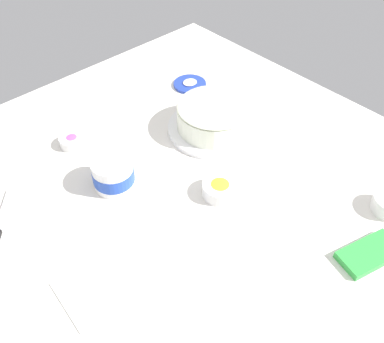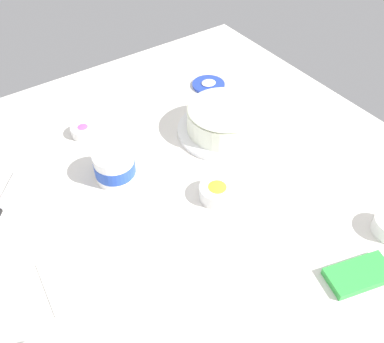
{
  "view_description": "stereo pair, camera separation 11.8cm",
  "coord_description": "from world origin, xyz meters",
  "views": [
    {
      "loc": [
        -0.46,
        -0.55,
        0.86
      ],
      "look_at": [
        0.11,
        0.06,
        0.04
      ],
      "focal_mm": 40.19,
      "sensor_mm": 36.0,
      "label": 1
    },
    {
      "loc": [
        -0.37,
        -0.63,
        0.86
      ],
      "look_at": [
        0.11,
        0.06,
        0.04
      ],
      "focal_mm": 40.19,
      "sensor_mm": 36.0,
      "label": 2
    }
  ],
  "objects": [
    {
      "name": "frosting_tub_lid",
      "position": [
        0.43,
        0.42,
        0.01
      ],
      "size": [
        0.12,
        0.12,
        0.02
      ],
      "color": "#233DAD",
      "rests_on": "ground_plane"
    },
    {
      "name": "sprinkle_bowl_rainbow",
      "position": [
        -0.06,
        0.42,
        0.02
      ],
      "size": [
        0.08,
        0.08,
        0.03
      ],
      "color": "white",
      "rests_on": "ground_plane"
    },
    {
      "name": "frosting_tub",
      "position": [
        -0.06,
        0.2,
        0.05
      ],
      "size": [
        0.11,
        0.11,
        0.09
      ],
      "color": "white",
      "rests_on": "ground_plane"
    },
    {
      "name": "candy_box_lower",
      "position": [
        0.25,
        -0.41,
        0.01
      ],
      "size": [
        0.17,
        0.11,
        0.02
      ],
      "primitive_type": "cube",
      "rotation": [
        0.0,
        0.0,
        -0.27
      ],
      "color": "green",
      "rests_on": "ground_plane"
    },
    {
      "name": "frosted_cake",
      "position": [
        0.31,
        0.18,
        0.05
      ],
      "size": [
        0.29,
        0.29,
        0.1
      ],
      "color": "white",
      "rests_on": "ground_plane"
    },
    {
      "name": "sprinkle_bowl_yellow",
      "position": [
        0.13,
        -0.02,
        0.02
      ],
      "size": [
        0.1,
        0.1,
        0.04
      ],
      "color": "white",
      "rests_on": "ground_plane"
    },
    {
      "name": "paper_napkin",
      "position": [
        -0.28,
        -0.04,
        0.0
      ],
      "size": [
        0.16,
        0.16,
        0.01
      ],
      "primitive_type": "cube",
      "rotation": [
        0.0,
        0.0,
        -0.08
      ],
      "color": "white",
      "rests_on": "ground_plane"
    },
    {
      "name": "ground_plane",
      "position": [
        0.0,
        0.0,
        0.0
      ],
      "size": [
        1.54,
        1.54,
        0.0
      ],
      "primitive_type": "plane",
      "color": "silver"
    }
  ]
}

